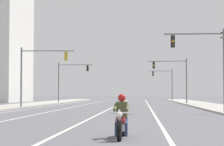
# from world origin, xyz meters

# --- Properties ---
(lane_stripe_center) EXTENTS (0.16, 100.00, 0.01)m
(lane_stripe_center) POSITION_xyz_m (0.13, 45.00, 0.00)
(lane_stripe_center) COLOR beige
(lane_stripe_center) RESTS_ON ground
(lane_stripe_left) EXTENTS (0.16, 100.00, 0.01)m
(lane_stripe_left) POSITION_xyz_m (-4.20, 45.00, 0.00)
(lane_stripe_left) COLOR beige
(lane_stripe_left) RESTS_ON ground
(lane_stripe_right) EXTENTS (0.16, 100.00, 0.01)m
(lane_stripe_right) POSITION_xyz_m (4.03, 45.00, 0.00)
(lane_stripe_right) COLOR beige
(lane_stripe_right) RESTS_ON ground
(lane_stripe_far_left) EXTENTS (0.16, 100.00, 0.01)m
(lane_stripe_far_left) POSITION_xyz_m (-7.49, 45.00, 0.00)
(lane_stripe_far_left) COLOR beige
(lane_stripe_far_left) RESTS_ON ground
(sidewalk_kerb_right) EXTENTS (4.40, 110.00, 0.14)m
(sidewalk_kerb_right) POSITION_xyz_m (10.88, 40.00, 0.07)
(sidewalk_kerb_right) COLOR #ADA89E
(sidewalk_kerb_right) RESTS_ON ground
(sidewalk_kerb_left) EXTENTS (4.40, 110.00, 0.14)m
(sidewalk_kerb_left) POSITION_xyz_m (-10.88, 40.00, 0.07)
(sidewalk_kerb_left) COLOR #ADA89E
(sidewalk_kerb_left) RESTS_ON ground
(motorcycle_with_rider) EXTENTS (0.70, 2.19, 1.46)m
(motorcycle_with_rider) POSITION_xyz_m (2.48, 8.16, 0.59)
(motorcycle_with_rider) COLOR black
(motorcycle_with_rider) RESTS_ON ground
(traffic_signal_near_right) EXTENTS (4.46, 0.37, 6.20)m
(traffic_signal_near_right) POSITION_xyz_m (7.93, 25.77, 4.07)
(traffic_signal_near_right) COLOR slate
(traffic_signal_near_right) RESTS_ON ground
(traffic_signal_near_left) EXTENTS (5.48, 0.65, 6.20)m
(traffic_signal_near_left) POSITION_xyz_m (-7.57, 37.59, 4.13)
(traffic_signal_near_left) COLOR slate
(traffic_signal_near_left) RESTS_ON ground
(traffic_signal_mid_right) EXTENTS (5.27, 0.37, 6.20)m
(traffic_signal_mid_right) POSITION_xyz_m (7.72, 52.74, 4.12)
(traffic_signal_mid_right) COLOR slate
(traffic_signal_mid_right) RESTS_ON ground
(traffic_signal_mid_left) EXTENTS (5.39, 0.37, 6.20)m
(traffic_signal_mid_left) POSITION_xyz_m (-7.99, 59.51, 4.13)
(traffic_signal_mid_left) COLOR slate
(traffic_signal_mid_left) RESTS_ON ground
(traffic_signal_far_right) EXTENTS (4.44, 0.37, 6.20)m
(traffic_signal_far_right) POSITION_xyz_m (7.88, 78.48, 4.07)
(traffic_signal_far_right) COLOR slate
(traffic_signal_far_right) RESTS_ON ground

